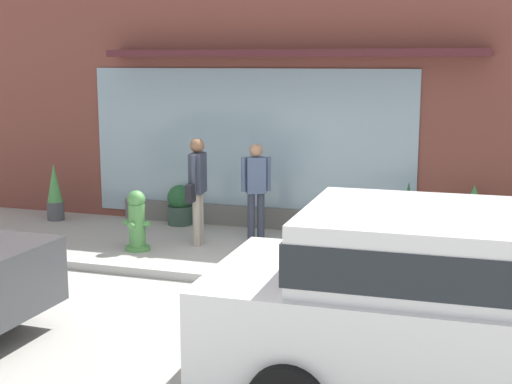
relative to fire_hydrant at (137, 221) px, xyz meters
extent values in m
plane|color=#9E9B93|center=(1.84, -0.93, -0.46)|extent=(60.00, 60.00, 0.00)
cube|color=#B2B2AD|center=(1.84, -1.13, -0.40)|extent=(14.00, 0.24, 0.12)
cube|color=brown|center=(1.84, 2.27, 1.81)|extent=(14.00, 0.36, 4.53)
cube|color=#8CA5B2|center=(1.10, 2.07, 0.98)|extent=(5.78, 0.03, 2.60)
cube|color=#4C1E23|center=(1.84, 1.92, 2.53)|extent=(6.38, 0.56, 0.12)
cube|color=#605E59|center=(1.84, 2.05, -0.28)|extent=(6.18, 0.20, 0.36)
cylinder|color=#4C8C47|center=(0.00, 0.00, -0.43)|extent=(0.38, 0.38, 0.06)
cylinder|color=#4C8C47|center=(0.00, 0.00, -0.07)|extent=(0.25, 0.25, 0.66)
sphere|color=#4C8C47|center=(0.00, 0.00, 0.34)|extent=(0.27, 0.27, 0.27)
cylinder|color=#4C8C47|center=(-0.17, 0.00, -0.03)|extent=(0.10, 0.09, 0.09)
cylinder|color=#4C8C47|center=(0.17, 0.00, -0.03)|extent=(0.10, 0.09, 0.09)
cylinder|color=#4C8C47|center=(0.00, -0.17, -0.03)|extent=(0.09, 0.10, 0.09)
cylinder|color=#9E9384|center=(0.77, 0.51, -0.04)|extent=(0.12, 0.12, 0.83)
cylinder|color=#9E9384|center=(0.75, 0.69, -0.04)|extent=(0.12, 0.12, 0.83)
cube|color=#333847|center=(0.76, 0.60, 0.69)|extent=(0.23, 0.35, 0.62)
sphere|color=brown|center=(0.76, 0.60, 1.12)|extent=(0.23, 0.23, 0.23)
cylinder|color=#333847|center=(0.78, 0.38, 0.70)|extent=(0.08, 0.08, 0.59)
cylinder|color=#333847|center=(0.74, 0.82, 0.70)|extent=(0.08, 0.08, 0.59)
cube|color=black|center=(0.77, 0.29, 0.42)|extent=(0.12, 0.25, 0.28)
cylinder|color=#333847|center=(1.61, 1.20, -0.07)|extent=(0.12, 0.12, 0.77)
cylinder|color=#333847|center=(1.47, 1.13, -0.07)|extent=(0.12, 0.12, 0.77)
cube|color=#475675|center=(1.54, 1.17, 0.61)|extent=(0.36, 0.31, 0.58)
sphere|color=#A37556|center=(1.54, 1.17, 1.01)|extent=(0.21, 0.21, 0.21)
cylinder|color=#475675|center=(1.72, 1.26, 0.62)|extent=(0.08, 0.08, 0.55)
cylinder|color=#475675|center=(1.36, 1.08, 0.62)|extent=(0.08, 0.08, 0.55)
cube|color=white|center=(5.08, -3.78, 0.26)|extent=(4.57, 1.94, 0.79)
cube|color=white|center=(4.85, -3.79, 0.92)|extent=(2.53, 1.76, 0.61)
cube|color=#1E2328|center=(4.85, -3.79, 0.92)|extent=(2.57, 1.78, 0.33)
cylinder|color=black|center=(3.66, -2.85, -0.14)|extent=(0.65, 0.19, 0.64)
cylinder|color=black|center=(-0.02, -3.05, -0.15)|extent=(0.63, 0.20, 0.62)
cylinder|color=#4C4C51|center=(2.86, 1.65, -0.31)|extent=(0.35, 0.35, 0.31)
cone|color=#4C934C|center=(2.86, 1.65, 0.11)|extent=(0.32, 0.32, 0.52)
cylinder|color=#33473D|center=(-0.09, 1.81, -0.29)|extent=(0.44, 0.44, 0.33)
sphere|color=#23562D|center=(-0.09, 1.81, 0.03)|extent=(0.44, 0.44, 0.44)
sphere|color=#E5C64C|center=(-0.01, 1.88, 0.08)|extent=(0.12, 0.12, 0.12)
sphere|color=orange|center=(0.02, 1.76, 0.08)|extent=(0.13, 0.13, 0.13)
sphere|color=#B266B7|center=(-0.17, 1.86, 0.15)|extent=(0.09, 0.09, 0.09)
cylinder|color=#9E6042|center=(4.88, 1.66, -0.26)|extent=(0.52, 0.52, 0.39)
cone|color=#3D8442|center=(4.88, 1.66, 0.24)|extent=(0.46, 0.46, 0.61)
cylinder|color=#9E6042|center=(3.90, 1.66, -0.36)|extent=(0.35, 0.35, 0.20)
cone|color=#23562D|center=(3.90, 1.66, 0.14)|extent=(0.32, 0.32, 0.80)
cylinder|color=#4C4C51|center=(-2.40, 1.45, -0.29)|extent=(0.31, 0.31, 0.33)
cone|color=#4C934C|center=(-2.40, 1.45, 0.23)|extent=(0.27, 0.27, 0.70)
camera|label=1|loc=(5.00, -9.57, 2.41)|focal=50.14mm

